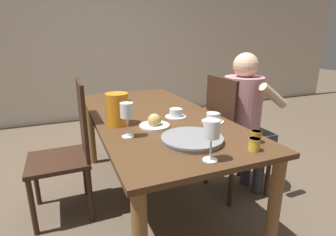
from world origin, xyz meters
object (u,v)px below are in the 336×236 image
at_px(red_pitcher, 117,109).
at_px(bread_plate, 154,123).
at_px(person_seated, 245,114).
at_px(wine_glass_water, 127,112).
at_px(chair_opposite, 69,148).
at_px(jam_jar_red, 254,144).
at_px(serving_tray, 192,139).
at_px(jam_jar_amber, 256,136).
at_px(chair_person_side, 231,136).
at_px(teacup_near_person, 213,118).
at_px(teacup_across, 176,114).
at_px(wine_glass_juice, 212,131).

xyz_separation_m(red_pitcher, bread_plate, (0.21, -0.13, -0.08)).
distance_m(person_seated, wine_glass_water, 1.05).
height_order(chair_opposite, jam_jar_red, chair_opposite).
bearing_deg(serving_tray, jam_jar_amber, -23.98).
relative_size(chair_person_side, serving_tray, 2.90).
xyz_separation_m(chair_person_side, teacup_near_person, (-0.31, -0.20, 0.24)).
height_order(teacup_across, jam_jar_amber, jam_jar_amber).
bearing_deg(chair_person_side, teacup_near_person, -57.18).
distance_m(person_seated, teacup_across, 0.60).
bearing_deg(jam_jar_red, chair_opposite, 133.08).
height_order(jam_jar_amber, jam_jar_red, same).
distance_m(teacup_near_person, teacup_across, 0.28).
height_order(chair_opposite, wine_glass_juice, chair_opposite).
relative_size(chair_person_side, jam_jar_red, 15.06).
bearing_deg(jam_jar_amber, teacup_across, 108.84).
bearing_deg(bread_plate, serving_tray, -72.56).
bearing_deg(red_pitcher, wine_glass_juice, -68.07).
xyz_separation_m(person_seated, wine_glass_water, (-1.01, -0.22, 0.18)).
height_order(wine_glass_juice, teacup_across, wine_glass_juice).
xyz_separation_m(chair_opposite, red_pitcher, (0.32, -0.24, 0.32)).
distance_m(red_pitcher, wine_glass_water, 0.25).
bearing_deg(chair_person_side, teacup_across, -90.29).
height_order(wine_glass_juice, jam_jar_amber, wine_glass_juice).
bearing_deg(serving_tray, jam_jar_red, -43.83).
height_order(red_pitcher, wine_glass_juice, red_pitcher).
xyz_separation_m(person_seated, jam_jar_red, (-0.47, -0.65, 0.07)).
bearing_deg(bread_plate, jam_jar_amber, -48.00).
relative_size(chair_opposite, person_seated, 0.85).
xyz_separation_m(red_pitcher, wine_glass_juice, (0.28, -0.70, 0.04)).
distance_m(chair_opposite, teacup_near_person, 1.06).
xyz_separation_m(red_pitcher, jam_jar_red, (0.55, -0.69, -0.07)).
bearing_deg(wine_glass_water, chair_person_side, 15.63).
xyz_separation_m(chair_opposite, jam_jar_amber, (0.95, -0.84, 0.25)).
bearing_deg(bread_plate, teacup_near_person, -8.31).
height_order(red_pitcher, bread_plate, red_pitcher).
bearing_deg(bread_plate, person_seated, 6.98).
distance_m(chair_person_side, jam_jar_red, 0.82).
bearing_deg(wine_glass_juice, wine_glass_water, 121.91).
xyz_separation_m(wine_glass_juice, teacup_near_person, (0.33, 0.51, -0.12)).
xyz_separation_m(red_pitcher, wine_glass_water, (0.00, -0.25, 0.04)).
distance_m(chair_opposite, red_pitcher, 0.51).
relative_size(chair_opposite, teacup_across, 6.60).
distance_m(chair_person_side, serving_tray, 0.80).
bearing_deg(wine_glass_juice, bread_plate, 97.35).
relative_size(chair_person_side, teacup_near_person, 6.60).
xyz_separation_m(wine_glass_juice, jam_jar_amber, (0.35, 0.10, -0.11)).
height_order(chair_person_side, teacup_across, chair_person_side).
relative_size(chair_person_side, bread_plate, 5.06).
relative_size(person_seated, jam_jar_red, 17.80).
xyz_separation_m(chair_opposite, person_seated, (1.34, -0.28, 0.18)).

